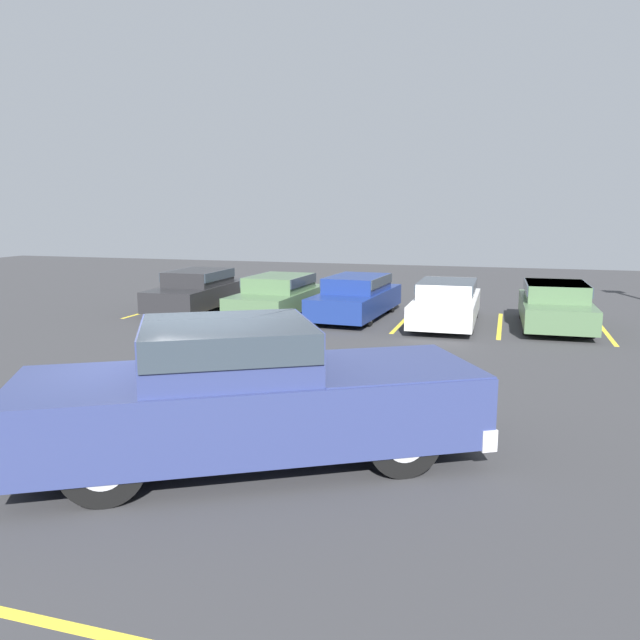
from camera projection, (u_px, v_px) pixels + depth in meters
ground_plane at (197, 443)px, 8.78m from camera, size 60.00×60.00×0.00m
stall_stripe_a at (159, 308)px, 20.94m from camera, size 0.12×4.27×0.01m
stall_stripe_b at (234, 312)px, 20.16m from camera, size 0.12×4.27×0.01m
stall_stripe_c at (316, 316)px, 19.38m from camera, size 0.12×4.27×0.01m
stall_stripe_d at (404, 321)px, 18.59m from camera, size 0.12×4.27×0.01m
stall_stripe_e at (500, 325)px, 17.81m from camera, size 0.12×4.27×0.01m
stall_stripe_f at (604, 331)px, 17.03m from camera, size 0.12×4.27×0.01m
aisle_stripe_foreground at (79, 629)px, 4.88m from camera, size 9.92×0.12×0.01m
pickup_truck at (252, 392)px, 8.02m from camera, size 6.12×4.68×1.85m
parked_sedan_a at (198, 289)px, 20.50m from camera, size 1.82×4.48×1.31m
parked_sedan_b at (279, 294)px, 19.65m from camera, size 1.96×4.49×1.23m
parked_sedan_c at (357, 295)px, 19.10m from camera, size 2.03×4.71×1.27m
parked_sedan_d at (447, 301)px, 17.95m from camera, size 1.73×4.65×1.24m
parked_sedan_e at (555, 304)px, 17.38m from camera, size 1.88×4.34×1.26m
wheel_stop_curb at (370, 303)px, 21.74m from camera, size 1.77×0.20×0.14m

